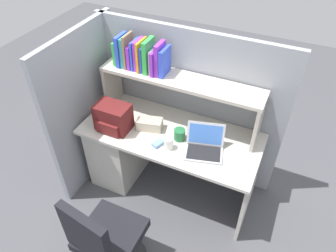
{
  "coord_description": "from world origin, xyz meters",
  "views": [
    {
      "loc": [
        0.87,
        -1.92,
        2.62
      ],
      "look_at": [
        0.0,
        -0.05,
        0.85
      ],
      "focal_mm": 34.12,
      "sensor_mm": 36.0,
      "label": 1
    }
  ],
  "objects_px": {
    "backpack": "(113,118)",
    "computer_mouse": "(158,143)",
    "tissue_box": "(150,124)",
    "laptop": "(204,146)",
    "office_chair": "(107,244)",
    "paper_cup": "(168,143)",
    "snack_canister": "(180,134)"
  },
  "relations": [
    {
      "from": "paper_cup",
      "to": "office_chair",
      "type": "relative_size",
      "value": 0.11
    },
    {
      "from": "tissue_box",
      "to": "snack_canister",
      "type": "xyz_separation_m",
      "value": [
        0.3,
        -0.02,
        0.0
      ]
    },
    {
      "from": "snack_canister",
      "to": "office_chair",
      "type": "xyz_separation_m",
      "value": [
        -0.17,
        -0.95,
        -0.39
      ]
    },
    {
      "from": "backpack",
      "to": "paper_cup",
      "type": "distance_m",
      "value": 0.55
    },
    {
      "from": "computer_mouse",
      "to": "tissue_box",
      "type": "distance_m",
      "value": 0.23
    },
    {
      "from": "tissue_box",
      "to": "office_chair",
      "type": "distance_m",
      "value": 1.05
    },
    {
      "from": "backpack",
      "to": "snack_canister",
      "type": "distance_m",
      "value": 0.6
    },
    {
      "from": "tissue_box",
      "to": "office_chair",
      "type": "relative_size",
      "value": 0.24
    },
    {
      "from": "computer_mouse",
      "to": "backpack",
      "type": "bearing_deg",
      "value": -161.86
    },
    {
      "from": "laptop",
      "to": "snack_canister",
      "type": "distance_m",
      "value": 0.25
    },
    {
      "from": "backpack",
      "to": "office_chair",
      "type": "distance_m",
      "value": 1.04
    },
    {
      "from": "backpack",
      "to": "snack_canister",
      "type": "bearing_deg",
      "value": 10.95
    },
    {
      "from": "computer_mouse",
      "to": "snack_canister",
      "type": "distance_m",
      "value": 0.2
    },
    {
      "from": "snack_canister",
      "to": "office_chair",
      "type": "distance_m",
      "value": 1.04
    },
    {
      "from": "laptop",
      "to": "computer_mouse",
      "type": "bearing_deg",
      "value": -164.83
    },
    {
      "from": "computer_mouse",
      "to": "tissue_box",
      "type": "height_order",
      "value": "tissue_box"
    },
    {
      "from": "paper_cup",
      "to": "office_chair",
      "type": "height_order",
      "value": "office_chair"
    },
    {
      "from": "laptop",
      "to": "office_chair",
      "type": "bearing_deg",
      "value": -114.41
    },
    {
      "from": "computer_mouse",
      "to": "office_chair",
      "type": "relative_size",
      "value": 0.11
    },
    {
      "from": "laptop",
      "to": "tissue_box",
      "type": "xyz_separation_m",
      "value": [
        -0.54,
        0.06,
        -0.0
      ]
    },
    {
      "from": "backpack",
      "to": "computer_mouse",
      "type": "distance_m",
      "value": 0.47
    },
    {
      "from": "computer_mouse",
      "to": "office_chair",
      "type": "height_order",
      "value": "office_chair"
    },
    {
      "from": "laptop",
      "to": "computer_mouse",
      "type": "distance_m",
      "value": 0.39
    },
    {
      "from": "snack_canister",
      "to": "backpack",
      "type": "bearing_deg",
      "value": -169.05
    },
    {
      "from": "laptop",
      "to": "snack_canister",
      "type": "height_order",
      "value": "laptop"
    },
    {
      "from": "laptop",
      "to": "computer_mouse",
      "type": "xyz_separation_m",
      "value": [
        -0.38,
        -0.1,
        -0.03
      ]
    },
    {
      "from": "backpack",
      "to": "computer_mouse",
      "type": "height_order",
      "value": "backpack"
    },
    {
      "from": "backpack",
      "to": "tissue_box",
      "type": "relative_size",
      "value": 1.36
    },
    {
      "from": "paper_cup",
      "to": "computer_mouse",
      "type": "bearing_deg",
      "value": -178.9
    },
    {
      "from": "backpack",
      "to": "paper_cup",
      "type": "xyz_separation_m",
      "value": [
        0.55,
        -0.03,
        -0.07
      ]
    },
    {
      "from": "laptop",
      "to": "tissue_box",
      "type": "distance_m",
      "value": 0.54
    },
    {
      "from": "backpack",
      "to": "computer_mouse",
      "type": "xyz_separation_m",
      "value": [
        0.46,
        -0.03,
        -0.1
      ]
    }
  ]
}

